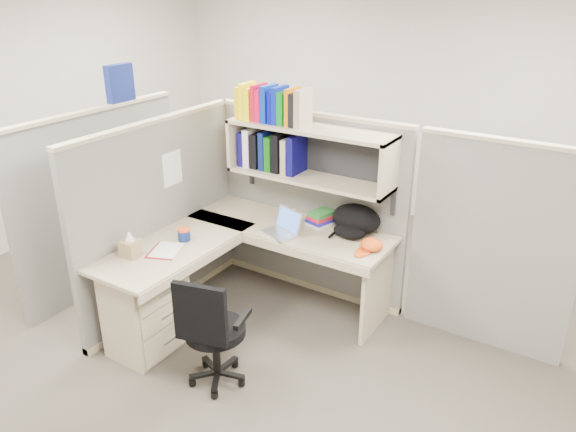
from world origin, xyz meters
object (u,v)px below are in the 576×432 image
Objects in this scene: snack_canister at (184,234)px; laptop at (279,223)px; desk at (185,288)px; backpack at (353,221)px; task_chair at (213,348)px.

laptop is at bearing 40.35° from snack_canister.
laptop is 0.76m from snack_canister.
snack_canister is at bearing 128.64° from desk.
backpack reaches higher than desk.
snack_canister is (-0.57, -0.49, -0.05)m from laptop.
task_chair is (0.12, -1.02, -0.52)m from laptop.
snack_canister is (-0.15, 0.19, 0.34)m from desk.
backpack is 3.95× the size of snack_canister.
laptop is at bearing -135.52° from backpack.
desk is 0.42m from snack_canister.
snack_canister is (-1.08, -0.80, -0.07)m from backpack.
desk is 0.65m from task_chair.
backpack is 1.48m from task_chair.
snack_canister is 0.12× the size of task_chair.
backpack is (0.92, 0.99, 0.41)m from desk.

